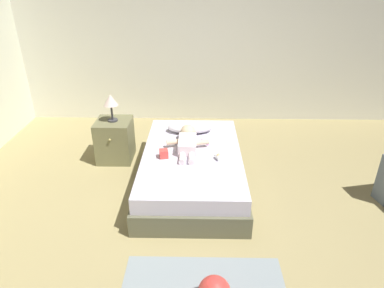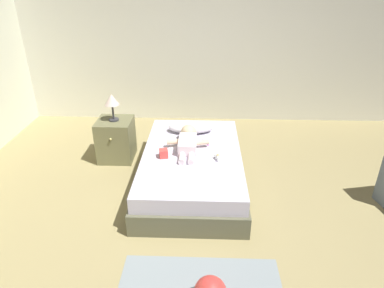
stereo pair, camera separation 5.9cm
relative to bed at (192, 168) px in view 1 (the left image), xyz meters
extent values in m
plane|color=#9A8B5A|center=(0.28, -1.02, -0.19)|extent=(8.00, 8.00, 0.00)
cube|color=silver|center=(0.28, 1.98, 1.23)|extent=(8.00, 0.12, 2.84)
cube|color=#5C5B44|center=(0.00, 0.00, -0.08)|extent=(1.12, 1.88, 0.23)
cube|color=silver|center=(0.00, 0.00, 0.12)|extent=(1.08, 1.81, 0.17)
ellipsoid|color=silver|center=(-0.04, 0.54, 0.26)|extent=(0.55, 0.27, 0.12)
cube|color=white|center=(-0.05, 0.06, 0.26)|extent=(0.20, 0.36, 0.13)
sphere|color=beige|center=(-0.05, 0.32, 0.29)|extent=(0.19, 0.19, 0.19)
cylinder|color=beige|center=(-0.22, 0.12, 0.26)|extent=(0.16, 0.09, 0.06)
cylinder|color=beige|center=(0.11, 0.12, 0.26)|extent=(0.15, 0.08, 0.06)
cylinder|color=white|center=(-0.10, -0.20, 0.23)|extent=(0.06, 0.18, 0.06)
cylinder|color=white|center=(0.00, -0.20, 0.23)|extent=(0.06, 0.18, 0.06)
cube|color=#BD3BAD|center=(0.15, 0.23, 0.21)|extent=(0.08, 0.14, 0.01)
cube|color=white|center=(0.11, 0.30, 0.22)|extent=(0.02, 0.03, 0.01)
cube|color=#6D6B47|center=(-0.99, 0.54, 0.07)|extent=(0.43, 0.43, 0.53)
sphere|color=tan|center=(-0.99, 0.31, 0.19)|extent=(0.03, 0.03, 0.03)
cylinder|color=#333338|center=(-0.99, 0.54, 0.35)|extent=(0.12, 0.12, 0.02)
cylinder|color=#333338|center=(-0.99, 0.54, 0.45)|extent=(0.02, 0.02, 0.19)
cone|color=beige|center=(-0.99, 0.54, 0.61)|extent=(0.18, 0.18, 0.13)
cube|color=#E34741|center=(-0.30, -0.13, 0.24)|extent=(0.11, 0.11, 0.09)
cylinder|color=white|center=(0.28, -0.16, 0.23)|extent=(0.08, 0.10, 0.06)
cone|color=#F4BD79|center=(0.28, -0.16, 0.27)|extent=(0.04, 0.04, 0.02)
camera|label=1|loc=(0.07, -3.33, 1.98)|focal=31.96mm
camera|label=2|loc=(0.12, -3.33, 1.98)|focal=31.96mm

